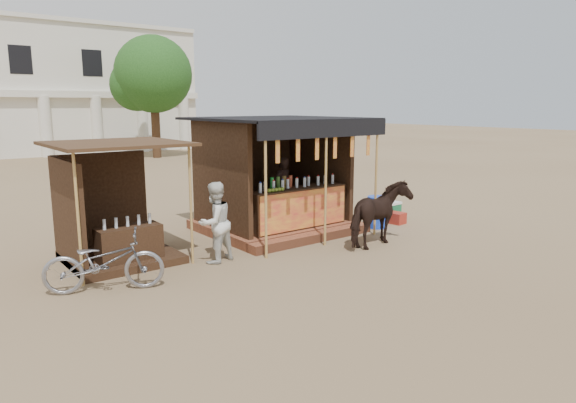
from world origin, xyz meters
The scene contains 10 objects.
ground centered at (0.00, 0.00, 0.00)m, with size 120.00×120.00×0.00m, color #846B4C.
main_stall centered at (1.02, 3.36, 1.02)m, with size 3.60×3.61×2.78m.
secondary_stall centered at (-3.17, 3.24, 0.85)m, with size 2.40×2.40×2.38m.
cow centered at (1.89, 0.76, 0.71)m, with size 0.77×1.68×1.42m, color black.
motorbike centered at (-3.82, 1.67, 0.51)m, with size 0.68×1.94×1.02m, color gray.
bystander centered at (-1.54, 1.96, 0.80)m, with size 0.78×0.61×1.61m, color silver.
blue_barrel centered at (3.18, 2.00, 0.40)m, with size 0.53×0.53×0.80m, color blue.
red_crate centered at (3.91, 2.00, 0.15)m, with size 0.36×0.44×0.29m, color maroon.
cooler centered at (4.19, 2.51, 0.23)m, with size 0.67×0.49×0.46m.
tree centered at (5.81, 22.14, 4.63)m, with size 4.50×4.40×7.00m.
Camera 1 is at (-6.41, -6.68, 3.08)m, focal length 32.00 mm.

